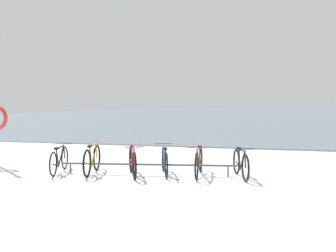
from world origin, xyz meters
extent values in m
cube|color=silver|center=(0.00, -1.00, -0.04)|extent=(80.00, 22.00, 0.08)
cube|color=slate|center=(0.00, 65.00, -0.04)|extent=(80.00, 110.00, 0.08)
cube|color=#47474C|center=(0.00, 10.00, -0.02)|extent=(80.00, 0.50, 0.05)
cylinder|color=#4C5156|center=(-1.42, 3.55, 0.28)|extent=(4.56, 0.75, 0.05)
cylinder|color=#4C5156|center=(-3.47, 3.23, 0.14)|extent=(0.04, 0.04, 0.28)
cylinder|color=#4C5156|center=(0.62, 3.87, 0.14)|extent=(0.04, 0.04, 0.28)
torus|color=black|center=(-3.99, 3.85, 0.32)|extent=(0.20, 0.63, 0.64)
torus|color=black|center=(-3.71, 2.79, 0.32)|extent=(0.20, 0.63, 0.64)
cylinder|color=#1E2328|center=(-3.90, 3.50, 0.43)|extent=(0.18, 0.56, 0.54)
cylinder|color=#1E2328|center=(-3.81, 3.16, 0.41)|extent=(0.09, 0.20, 0.49)
cylinder|color=#1E2328|center=(-3.88, 3.42, 0.67)|extent=(0.22, 0.70, 0.08)
cylinder|color=#1E2328|center=(-3.77, 3.01, 0.25)|extent=(0.16, 0.47, 0.18)
cylinder|color=#1E2328|center=(-3.98, 3.81, 0.51)|extent=(0.06, 0.12, 0.38)
cube|color=black|center=(-3.78, 3.08, 0.69)|extent=(0.13, 0.21, 0.05)
cylinder|color=#1E2328|center=(-3.97, 3.77, 0.74)|extent=(0.45, 0.14, 0.02)
torus|color=black|center=(-3.01, 3.88, 0.36)|extent=(0.19, 0.71, 0.72)
torus|color=black|center=(-2.81, 2.89, 0.36)|extent=(0.19, 0.71, 0.72)
cylinder|color=gold|center=(-2.95, 3.56, 0.48)|extent=(0.14, 0.53, 0.60)
cylinder|color=gold|center=(-2.88, 3.23, 0.46)|extent=(0.07, 0.19, 0.54)
cylinder|color=gold|center=(-2.93, 3.48, 0.75)|extent=(0.16, 0.65, 0.09)
cylinder|color=gold|center=(-2.86, 3.10, 0.28)|extent=(0.12, 0.44, 0.19)
cylinder|color=gold|center=(-3.00, 3.84, 0.57)|extent=(0.06, 0.12, 0.42)
cube|color=black|center=(-2.87, 3.16, 0.76)|extent=(0.12, 0.21, 0.05)
cylinder|color=gold|center=(-2.99, 3.80, 0.82)|extent=(0.46, 0.11, 0.02)
torus|color=black|center=(-1.55, 2.90, 0.35)|extent=(0.34, 0.65, 0.69)
torus|color=black|center=(-1.98, 3.81, 0.35)|extent=(0.34, 0.65, 0.69)
cylinder|color=#B22D2D|center=(-1.69, 3.19, 0.47)|extent=(0.25, 0.49, 0.58)
cylinder|color=#B22D2D|center=(-1.83, 3.49, 0.45)|extent=(0.11, 0.18, 0.52)
cylinder|color=#B22D2D|center=(-1.72, 3.26, 0.72)|extent=(0.31, 0.61, 0.08)
cylinder|color=#B22D2D|center=(-1.89, 3.61, 0.27)|extent=(0.22, 0.41, 0.19)
cylinder|color=#B22D2D|center=(-1.57, 2.93, 0.55)|extent=(0.08, 0.12, 0.41)
cube|color=black|center=(-1.86, 3.56, 0.74)|extent=(0.16, 0.22, 0.05)
cylinder|color=#B22D2D|center=(-1.59, 2.97, 0.80)|extent=(0.43, 0.21, 0.02)
torus|color=black|center=(-1.19, 4.23, 0.33)|extent=(0.26, 0.64, 0.66)
torus|color=black|center=(-0.85, 3.26, 0.33)|extent=(0.26, 0.64, 0.66)
cylinder|color=#3359B2|center=(-1.08, 3.92, 0.45)|extent=(0.21, 0.52, 0.56)
cylinder|color=#3359B2|center=(-0.96, 3.60, 0.43)|extent=(0.10, 0.19, 0.50)
cylinder|color=#3359B2|center=(-1.05, 3.84, 0.70)|extent=(0.26, 0.65, 0.08)
cylinder|color=#3359B2|center=(-0.92, 3.47, 0.26)|extent=(0.18, 0.44, 0.18)
cylinder|color=#3359B2|center=(-1.17, 4.19, 0.52)|extent=(0.07, 0.12, 0.39)
cube|color=black|center=(-0.94, 3.53, 0.71)|extent=(0.14, 0.22, 0.05)
cylinder|color=#3359B2|center=(-1.16, 4.16, 0.77)|extent=(0.44, 0.17, 0.02)
torus|color=black|center=(-0.08, 3.28, 0.34)|extent=(0.09, 0.68, 0.68)
torus|color=black|center=(-0.16, 4.36, 0.34)|extent=(0.09, 0.68, 0.68)
cylinder|color=brown|center=(-0.11, 3.63, 0.46)|extent=(0.08, 0.57, 0.57)
cylinder|color=brown|center=(-0.13, 3.98, 0.44)|extent=(0.05, 0.20, 0.51)
cylinder|color=brown|center=(-0.12, 3.71, 0.71)|extent=(0.09, 0.71, 0.08)
cylinder|color=brown|center=(-0.14, 4.13, 0.26)|extent=(0.07, 0.48, 0.19)
cylinder|color=brown|center=(-0.09, 3.32, 0.54)|extent=(0.04, 0.12, 0.40)
cube|color=black|center=(-0.14, 4.07, 0.73)|extent=(0.09, 0.21, 0.05)
cylinder|color=brown|center=(-0.09, 3.36, 0.79)|extent=(0.46, 0.06, 0.02)
torus|color=black|center=(1.08, 3.35, 0.33)|extent=(0.24, 0.65, 0.67)
torus|color=black|center=(0.80, 4.28, 0.33)|extent=(0.24, 0.65, 0.67)
cylinder|color=#1E2328|center=(0.99, 3.65, 0.45)|extent=(0.18, 0.50, 0.56)
cylinder|color=#1E2328|center=(0.90, 3.96, 0.43)|extent=(0.09, 0.18, 0.50)
cylinder|color=#1E2328|center=(0.97, 3.72, 0.70)|extent=(0.22, 0.62, 0.08)
cylinder|color=#1E2328|center=(0.86, 4.08, 0.26)|extent=(0.16, 0.42, 0.18)
cylinder|color=#1E2328|center=(1.07, 3.39, 0.53)|extent=(0.07, 0.11, 0.40)
cube|color=black|center=(0.88, 4.03, 0.72)|extent=(0.13, 0.21, 0.05)
cylinder|color=#1E2328|center=(1.06, 3.42, 0.77)|extent=(0.45, 0.15, 0.02)
camera|label=1|loc=(1.49, -5.75, 1.89)|focal=40.37mm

